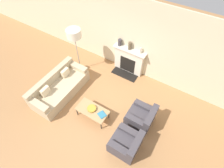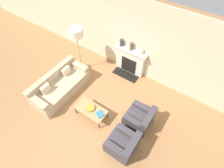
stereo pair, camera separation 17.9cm
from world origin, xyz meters
The scene contains 13 objects.
ground_plane centered at (0.00, 0.00, 0.00)m, with size 18.00×18.00×0.00m, color #A87547.
wall_back centered at (0.00, 2.63, 1.45)m, with size 18.00×0.06×2.90m.
fireplace centered at (-0.13, 2.48, 0.53)m, with size 1.27×0.59×1.08m.
couch centered at (-1.66, 0.21, 0.29)m, with size 0.94×2.17×0.76m.
armchair_near centered at (1.31, -0.31, 0.30)m, with size 0.79×0.77×0.77m.
armchair_far centered at (1.31, 0.66, 0.30)m, with size 0.79×0.77×0.77m.
coffee_table centered at (-0.10, 0.03, 0.36)m, with size 1.03×0.53×0.39m.
bowl centered at (-0.13, 0.05, 0.43)m, with size 0.28×0.28×0.07m.
book centered at (0.25, 0.05, 0.40)m, with size 0.30×0.28×0.02m.
floor_lamp centered at (-1.81, 1.54, 1.61)m, with size 0.51×0.51×1.84m.
mantel_vase_left centered at (-0.56, 2.50, 1.21)m, with size 0.14×0.14×0.26m.
mantel_vase_center_left centered at (-0.15, 2.50, 1.22)m, with size 0.12×0.12×0.29m.
mantel_vase_center_right centered at (0.27, 2.50, 1.20)m, with size 0.08×0.08×0.24m.
Camera 2 is at (2.06, -1.94, 5.17)m, focal length 28.00 mm.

